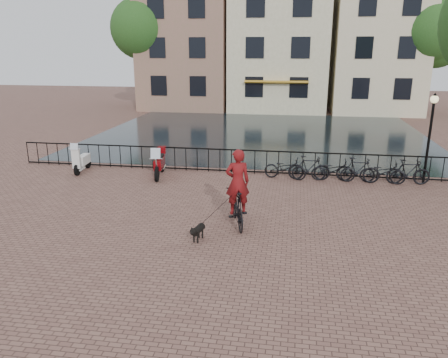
% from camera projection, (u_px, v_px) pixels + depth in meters
% --- Properties ---
extents(ground, '(100.00, 100.00, 0.00)m').
position_uv_depth(ground, '(205.00, 257.00, 11.13)').
color(ground, brown).
rests_on(ground, ground).
extents(canal_water, '(20.00, 20.00, 0.00)m').
position_uv_depth(canal_water, '(261.00, 133.00, 27.48)').
color(canal_water, black).
rests_on(canal_water, ground).
extents(railing, '(20.00, 0.05, 1.02)m').
position_uv_depth(railing, '(243.00, 162.00, 18.55)').
color(railing, black).
rests_on(railing, ground).
extents(canal_house_left, '(7.50, 9.00, 12.80)m').
position_uv_depth(canal_house_left, '(190.00, 34.00, 38.83)').
color(canal_house_left, '#866A4E').
rests_on(canal_house_left, ground).
extents(canal_house_mid, '(8.00, 9.50, 11.80)m').
position_uv_depth(canal_house_mid, '(280.00, 39.00, 37.73)').
color(canal_house_mid, beige).
rests_on(canal_house_mid, ground).
extents(canal_house_right, '(7.00, 9.00, 13.30)m').
position_uv_depth(canal_house_right, '(377.00, 30.00, 36.27)').
color(canal_house_right, beige).
rests_on(canal_house_right, ground).
extents(tree_far_left, '(5.04, 5.04, 9.27)m').
position_uv_depth(tree_far_left, '(141.00, 29.00, 36.44)').
color(tree_far_left, black).
rests_on(tree_far_left, ground).
extents(tree_far_right, '(4.76, 4.76, 8.76)m').
position_uv_depth(tree_far_right, '(432.00, 32.00, 32.98)').
color(tree_far_right, black).
rests_on(tree_far_right, ground).
extents(lamp_post, '(0.30, 0.30, 3.45)m').
position_uv_depth(lamp_post, '(431.00, 124.00, 16.51)').
color(lamp_post, black).
rests_on(lamp_post, ground).
extents(cyclist, '(1.11, 2.08, 2.74)m').
position_uv_depth(cyclist, '(237.00, 192.00, 12.85)').
color(cyclist, black).
rests_on(cyclist, ground).
extents(dog, '(0.38, 0.78, 0.51)m').
position_uv_depth(dog, '(198.00, 232.00, 12.05)').
color(dog, black).
rests_on(dog, ground).
extents(motorcycle, '(0.78, 2.03, 1.42)m').
position_uv_depth(motorcycle, '(159.00, 160.00, 18.02)').
color(motorcycle, maroon).
rests_on(motorcycle, ground).
extents(scooter, '(0.57, 1.56, 1.42)m').
position_uv_depth(scooter, '(82.00, 156.00, 18.70)').
color(scooter, silver).
rests_on(scooter, ground).
extents(parked_bike_0, '(1.79, 0.88, 0.90)m').
position_uv_depth(parked_bike_0, '(285.00, 168.00, 17.71)').
color(parked_bike_0, black).
rests_on(parked_bike_0, ground).
extents(parked_bike_1, '(1.68, 0.54, 1.00)m').
position_uv_depth(parked_bike_1, '(309.00, 168.00, 17.55)').
color(parked_bike_1, black).
rests_on(parked_bike_1, ground).
extents(parked_bike_2, '(1.72, 0.61, 0.90)m').
position_uv_depth(parked_bike_2, '(333.00, 170.00, 17.42)').
color(parked_bike_2, black).
rests_on(parked_bike_2, ground).
extents(parked_bike_3, '(1.70, 0.63, 1.00)m').
position_uv_depth(parked_bike_3, '(358.00, 170.00, 17.26)').
color(parked_bike_3, black).
rests_on(parked_bike_3, ground).
extents(parked_bike_4, '(1.77, 0.78, 0.90)m').
position_uv_depth(parked_bike_4, '(383.00, 172.00, 17.12)').
color(parked_bike_4, black).
rests_on(parked_bike_4, ground).
extents(parked_bike_5, '(1.69, 0.58, 1.00)m').
position_uv_depth(parked_bike_5, '(408.00, 172.00, 16.96)').
color(parked_bike_5, black).
rests_on(parked_bike_5, ground).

